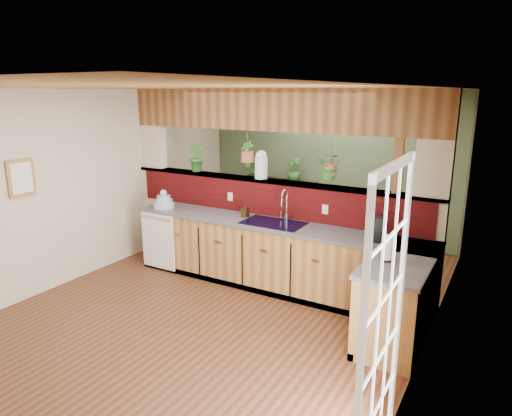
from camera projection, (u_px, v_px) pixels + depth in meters
The scene contains 27 objects.
ground at pixel (216, 312), 5.47m from camera, with size 4.60×7.00×0.01m, color #512C19.
ceiling at pixel (211, 88), 4.82m from camera, with size 4.60×7.00×0.01m, color brown.
wall_back at pixel (328, 165), 8.08m from camera, with size 4.60×0.02×2.60m, color beige.
wall_left at pixel (77, 186), 6.26m from camera, with size 0.02×7.00×2.60m, color beige.
wall_right at pixel (427, 239), 4.03m from camera, with size 0.02×7.00×2.60m, color beige.
pass_through_partition at pixel (272, 194), 6.29m from camera, with size 4.60×0.21×2.60m.
pass_through_ledge at pixel (270, 181), 6.26m from camera, with size 4.60×0.21×0.04m, color brown.
header_beam at pixel (271, 110), 6.02m from camera, with size 4.60×0.15×0.55m, color brown.
sage_backwall at pixel (327, 165), 8.07m from camera, with size 4.55×0.02×2.55m, color #566B49.
countertop at pixel (311, 266), 5.68m from camera, with size 4.14×1.52×0.90m.
dishwasher at pixel (158, 241), 6.63m from camera, with size 0.58×0.03×0.82m.
navy_sink at pixel (273, 229), 5.96m from camera, with size 0.82×0.50×0.18m.
french_door at pixel (383, 327), 3.02m from camera, with size 0.06×1.02×2.16m, color white.
framed_print at pixel (21, 178), 5.51m from camera, with size 0.04×0.35×0.45m.
faucet at pixel (285, 204), 5.98m from camera, with size 0.19×0.19×0.43m.
dish_stack at pixel (164, 202), 6.69m from camera, with size 0.31×0.31×0.27m.
soap_dispenser at pixel (245, 210), 6.21m from camera, with size 0.09×0.09×0.19m, color #3D2716.
coffee_maker at pixel (379, 230), 5.22m from camera, with size 0.15×0.25×0.28m.
paper_towel at pixel (387, 249), 4.59m from camera, with size 0.13×0.13×0.28m.
glass_jar at pixel (261, 165), 6.28m from camera, with size 0.18×0.18×0.39m.
ledge_plant_left at pixel (197, 157), 6.80m from camera, with size 0.25×0.20×0.45m, color #2C6824.
hanging_plant_a at pixel (247, 146), 6.32m from camera, with size 0.22×0.17×0.48m.
hanging_plant_b at pixel (331, 155), 5.74m from camera, with size 0.31×0.27×0.52m.
shelving_console at pixel (278, 206), 8.49m from camera, with size 1.48×0.39×0.98m, color black.
shelf_plant_a at pixel (254, 165), 8.56m from camera, with size 0.24×0.17×0.46m, color #2C6824.
shelf_plant_b at pixel (294, 169), 8.16m from camera, with size 0.25×0.25×0.44m, color #2C6824.
floor_plant at pixel (350, 246), 6.70m from camera, with size 0.65×0.56×0.72m, color #2C6824.
Camera 1 is at (2.90, -4.08, 2.57)m, focal length 32.00 mm.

